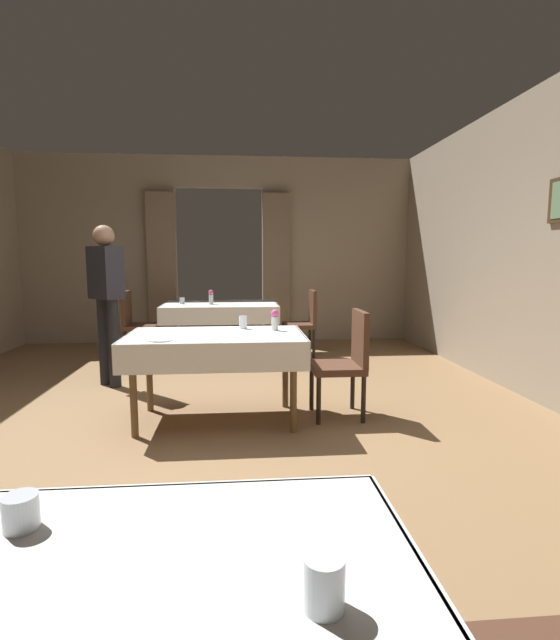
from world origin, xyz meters
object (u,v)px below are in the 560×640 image
(flower_vase_mid, at_px, (275,319))
(flower_vase_far, at_px, (211,297))
(chair_far_left, at_px, (136,321))
(glass_near_b, at_px, (21,512))
(chair_far_right, at_px, (304,320))
(dining_table_far, at_px, (221,309))
(dining_table_mid, at_px, (216,344))
(glass_mid_b, at_px, (243,322))
(person_waiter_by_doorway, at_px, (106,292))
(glass_far_b, at_px, (182,301))
(plate_far_c, at_px, (194,301))
(glass_near_a, at_px, (324,583))
(plate_mid_c, at_px, (160,340))
(chair_mid_right, at_px, (346,358))

(flower_vase_mid, bearing_deg, flower_vase_far, 106.13)
(chair_far_left, bearing_deg, glass_near_b, -80.49)
(chair_far_right, bearing_deg, dining_table_far, 177.09)
(dining_table_mid, bearing_deg, chair_far_right, 66.85)
(chair_far_right, bearing_deg, glass_mid_b, -110.74)
(person_waiter_by_doorway, bearing_deg, chair_far_right, 30.84)
(person_waiter_by_doorway, bearing_deg, glass_far_b, 66.64)
(chair_far_right, bearing_deg, plate_far_c, 165.70)
(chair_far_right, bearing_deg, chair_far_left, 178.16)
(glass_near_b, relative_size, flower_vase_mid, 0.44)
(glass_mid_b, bearing_deg, flower_vase_mid, -25.24)
(glass_near_a, bearing_deg, chair_far_left, 105.22)
(chair_far_right, bearing_deg, dining_table_mid, -113.15)
(plate_far_c, bearing_deg, plate_mid_c, -89.04)
(flower_vase_mid, bearing_deg, glass_near_b, -105.51)
(flower_vase_far, xyz_separation_m, glass_far_b, (-0.40, 0.11, -0.06))
(dining_table_far, xyz_separation_m, flower_vase_far, (-0.12, -0.12, 0.19))
(chair_mid_right, height_order, person_waiter_by_doorway, person_waiter_by_doorway)
(dining_table_far, distance_m, glass_far_b, 0.54)
(glass_near_a, height_order, person_waiter_by_doorway, person_waiter_by_doorway)
(glass_near_a, xyz_separation_m, glass_near_b, (-0.66, 0.31, -0.01))
(glass_mid_b, bearing_deg, plate_mid_c, -138.14)
(chair_far_left, bearing_deg, dining_table_far, -0.76)
(dining_table_far, xyz_separation_m, person_waiter_by_doorway, (-1.14, -1.44, 0.35))
(dining_table_far, bearing_deg, chair_mid_right, -65.86)
(glass_near_b, bearing_deg, glass_far_b, 92.88)
(chair_far_right, xyz_separation_m, flower_vase_mid, (-0.60, -2.46, 0.33))
(person_waiter_by_doorway, bearing_deg, plate_mid_c, -62.11)
(chair_far_left, distance_m, chair_far_right, 2.35)
(flower_vase_mid, height_order, glass_far_b, flower_vase_mid)
(glass_mid_b, distance_m, plate_mid_c, 0.86)
(chair_far_left, xyz_separation_m, flower_vase_far, (1.05, -0.14, 0.34))
(glass_near_b, relative_size, plate_far_c, 0.45)
(glass_far_b, bearing_deg, chair_mid_right, -56.91)
(chair_far_right, bearing_deg, person_waiter_by_doorway, -149.16)
(glass_far_b, relative_size, plate_far_c, 0.49)
(dining_table_far, xyz_separation_m, chair_mid_right, (1.18, -2.63, -0.16))
(chair_mid_right, bearing_deg, chair_far_left, 131.61)
(dining_table_far, distance_m, flower_vase_far, 0.25)
(glass_near_b, xyz_separation_m, plate_mid_c, (-0.09, 2.52, -0.03))
(chair_far_right, bearing_deg, glass_near_a, -97.61)
(chair_mid_right, distance_m, glass_near_b, 3.19)
(dining_table_far, distance_m, plate_far_c, 0.53)
(chair_far_left, relative_size, flower_vase_far, 4.66)
(plate_mid_c, height_order, flower_vase_far, flower_vase_far)
(chair_far_left, bearing_deg, flower_vase_mid, -55.48)
(dining_table_far, relative_size, chair_far_left, 1.69)
(chair_far_left, distance_m, glass_near_b, 5.57)
(dining_table_mid, bearing_deg, flower_vase_mid, 15.84)
(plate_far_c, bearing_deg, flower_vase_far, -59.13)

